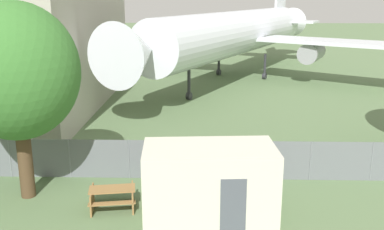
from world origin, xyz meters
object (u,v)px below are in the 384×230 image
Objects in this scene: tree_behind_benches at (16,72)px; airplane at (238,33)px; portable_cabin at (209,183)px; picnic_bench_open_grass at (112,196)px.

airplane is at bearing 68.90° from tree_behind_benches.
portable_cabin reaches higher than picnic_bench_open_grass.
picnic_bench_open_grass is at bearing -14.35° from tree_behind_benches.
tree_behind_benches is at bearing 4.54° from airplane.
airplane reaches higher than portable_cabin.
picnic_bench_open_grass is at bearing 165.17° from portable_cabin.
picnic_bench_open_grass is 5.67m from tree_behind_benches.
portable_cabin is (-2.85, -27.08, -2.91)m from airplane.
airplane is at bearing 79.87° from portable_cabin.
airplane is at bearing 76.43° from picnic_bench_open_grass.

